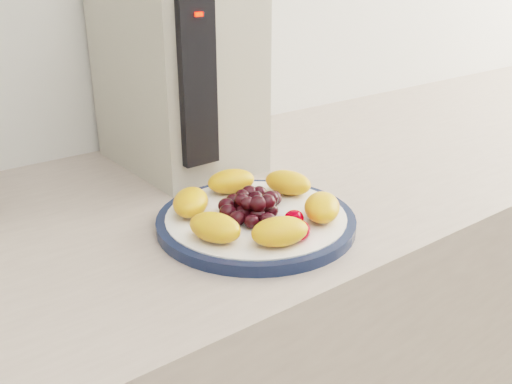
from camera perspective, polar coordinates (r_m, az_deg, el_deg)
plate_rim at (r=0.76m, az=0.00°, el=-2.94°), size 0.27×0.27×0.01m
plate_face at (r=0.76m, az=0.00°, el=-2.88°), size 0.24×0.24×0.02m
appliance_body at (r=0.97m, az=-7.95°, el=12.21°), size 0.19×0.27×0.33m
appliance_panel at (r=0.83m, az=-5.91°, el=10.86°), size 0.06×0.02×0.24m
appliance_led at (r=0.81m, az=-5.77°, el=17.28°), size 0.01×0.01×0.01m
fruit_plate at (r=0.75m, az=-0.01°, el=-1.31°), size 0.23×0.23×0.04m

